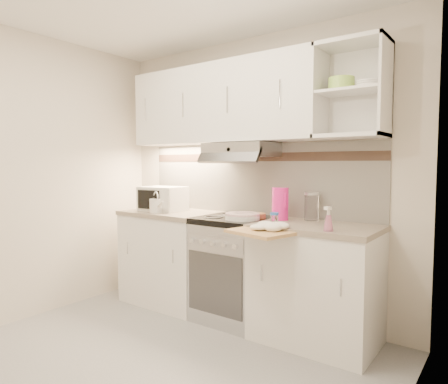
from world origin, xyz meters
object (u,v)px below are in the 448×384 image
Objects in this scene: plate_stack at (243,216)px; spray_bottle at (328,221)px; microwave at (163,199)px; glass_jar at (311,206)px; electric_range at (235,268)px; watering_can at (156,205)px; pink_pitcher at (280,204)px; cutting_board at (264,232)px.

spray_bottle is at bearing -9.43° from plate_stack.
microwave is 1.92× the size of glass_jar.
watering_can is (-0.77, -0.19, 0.52)m from electric_range.
watering_can is 1.20m from pink_pitcher.
pink_pitcher reaches higher than plate_stack.
microwave reaches higher than watering_can.
spray_bottle reaches higher than plate_stack.
electric_range is 5.02× the size of spray_bottle.
electric_range is at bearing 37.10° from watering_can.
electric_range is 2.06× the size of microwave.
plate_stack is (0.14, -0.09, 0.48)m from electric_range.
cutting_board is at bearing -60.62° from pink_pitcher.
electric_range is 2.06× the size of cutting_board.
plate_stack is (0.99, -0.07, -0.09)m from microwave.
microwave is at bearing -170.09° from spray_bottle.
spray_bottle is at bearing 31.74° from cutting_board.
glass_jar is at bearing 39.00° from watering_can.
glass_jar is (1.38, 0.39, 0.04)m from watering_can.
watering_can is 1.44m from glass_jar.
cutting_board is at bearing -18.29° from microwave.
glass_jar is at bearing 4.28° from microwave.
pink_pitcher reaches higher than microwave.
pink_pitcher reaches higher than watering_can.
watering_can is 0.81× the size of plate_stack.
microwave is at bearing -178.80° from electric_range.
spray_bottle is (0.79, -0.13, 0.04)m from plate_stack.
glass_jar is at bearing 17.96° from electric_range.
cutting_board is at bearing 15.68° from watering_can.
spray_bottle is (0.93, -0.22, 0.52)m from electric_range.
spray_bottle is 0.46m from cutting_board.
pink_pitcher is at bearing -0.27° from microwave.
pink_pitcher is at bearing 35.66° from watering_can.
watering_can is (0.09, -0.17, -0.05)m from microwave.
pink_pitcher is 0.60m from spray_bottle.
electric_range is 0.71m from pink_pitcher.
spray_bottle is at bearing -12.29° from pink_pitcher.
microwave is at bearing 140.07° from watering_can.
spray_bottle is (1.78, -0.20, -0.05)m from microwave.
glass_jar is 1.27× the size of spray_bottle.
plate_stack is at bearing -133.11° from pink_pitcher.
spray_bottle is at bearing 22.27° from watering_can.
watering_can is 1.01× the size of glass_jar.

